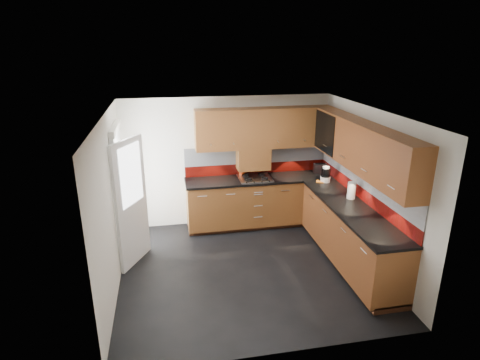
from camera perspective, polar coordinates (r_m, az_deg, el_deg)
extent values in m
cube|color=black|center=(6.33, 1.02, -12.56)|extent=(4.00, 3.80, 0.02)
cube|color=white|center=(5.45, 1.18, 9.98)|extent=(4.00, 3.80, 0.10)
cube|color=silver|center=(7.50, -1.81, 2.75)|extent=(4.00, 0.08, 2.64)
cube|color=silver|center=(4.18, 6.41, -11.44)|extent=(4.00, 0.08, 2.64)
cube|color=silver|center=(5.74, -18.27, -3.55)|extent=(0.08, 3.80, 2.64)
cube|color=silver|center=(6.45, 18.21, -1.02)|extent=(0.08, 3.80, 2.64)
cube|color=brown|center=(7.53, 2.80, -3.05)|extent=(2.70, 0.60, 0.95)
cube|color=brown|center=(6.50, 15.31, -7.54)|extent=(0.60, 2.60, 0.95)
cube|color=#402012|center=(7.73, 2.70, -5.89)|extent=(2.70, 0.54, 0.10)
cube|color=#402012|center=(6.71, 15.22, -10.76)|extent=(0.54, 2.60, 0.10)
cube|color=black|center=(7.36, 2.80, 0.12)|extent=(2.72, 0.62, 0.04)
cube|color=black|center=(6.29, 15.65, -4.00)|extent=(0.62, 2.60, 0.04)
cube|color=maroon|center=(7.60, 2.36, 1.70)|extent=(2.70, 0.02, 0.20)
cube|color=silver|center=(7.52, 2.39, 3.66)|extent=(2.70, 0.02, 0.34)
cube|color=maroon|center=(6.65, 16.86, -1.76)|extent=(0.02, 3.20, 0.20)
cube|color=silver|center=(6.56, 17.09, 0.44)|extent=(0.02, 3.20, 0.34)
cube|color=brown|center=(7.28, 3.49, 7.41)|extent=(2.50, 0.33, 0.72)
cube|color=brown|center=(6.20, 17.00, 4.52)|extent=(0.33, 2.87, 0.72)
cube|color=silver|center=(7.12, 2.64, 5.43)|extent=(1.80, 0.01, 0.16)
cube|color=silver|center=(6.15, 15.49, 2.50)|extent=(0.01, 2.00, 0.16)
cube|color=brown|center=(7.37, 1.90, 3.09)|extent=(0.60, 0.33, 0.40)
cube|color=black|center=(7.04, 11.90, 6.63)|extent=(0.01, 0.80, 0.66)
cube|color=#FFD18C|center=(7.16, 14.20, 6.67)|extent=(0.01, 0.76, 0.64)
cube|color=black|center=(7.10, 13.21, 6.81)|extent=(0.29, 0.76, 0.01)
cylinder|color=black|center=(6.86, 14.11, 7.16)|extent=(0.07, 0.07, 0.16)
cylinder|color=black|center=(6.99, 13.60, 7.43)|extent=(0.07, 0.07, 0.16)
cylinder|color=white|center=(7.13, 13.11, 7.68)|extent=(0.07, 0.07, 0.16)
cylinder|color=black|center=(7.26, 12.64, 7.92)|extent=(0.07, 0.07, 0.16)
cube|color=white|center=(6.62, -16.56, -1.99)|extent=(0.06, 0.95, 2.04)
cube|color=white|center=(6.29, -15.18, -3.20)|extent=(0.42, 0.73, 1.98)
cube|color=white|center=(6.13, -15.26, 0.71)|extent=(0.28, 0.50, 0.90)
cube|color=silver|center=(7.32, 2.13, 0.28)|extent=(0.59, 0.51, 0.02)
torus|color=black|center=(7.17, 1.16, 0.08)|extent=(0.13, 0.13, 0.02)
torus|color=black|center=(7.24, 3.54, 0.23)|extent=(0.13, 0.13, 0.02)
torus|color=black|center=(7.40, 0.76, 0.69)|extent=(0.13, 0.13, 0.02)
torus|color=black|center=(7.46, 3.08, 0.83)|extent=(0.13, 0.13, 0.02)
cube|color=black|center=(7.09, 2.58, -0.28)|extent=(0.45, 0.04, 0.02)
cylinder|color=red|center=(7.47, 0.27, 1.17)|extent=(0.11, 0.11, 0.14)
cylinder|color=olive|center=(7.44, 0.20, 2.47)|extent=(0.05, 0.03, 0.28)
cylinder|color=olive|center=(7.44, 0.26, 2.41)|extent=(0.05, 0.02, 0.26)
cylinder|color=olive|center=(7.43, 0.16, 2.53)|extent=(0.05, 0.04, 0.30)
cylinder|color=olive|center=(7.44, 0.32, 2.34)|extent=(0.05, 0.03, 0.24)
cylinder|color=olive|center=(7.42, 0.13, 2.40)|extent=(0.02, 0.05, 0.27)
cube|color=silver|center=(7.78, 11.34, 1.63)|extent=(0.27, 0.19, 0.17)
cube|color=black|center=(7.75, 11.38, 2.27)|extent=(0.19, 0.05, 0.01)
cube|color=black|center=(7.79, 11.28, 2.35)|extent=(0.19, 0.05, 0.01)
cylinder|color=white|center=(7.31, 12.04, 0.13)|extent=(0.17, 0.17, 0.10)
cylinder|color=black|center=(7.27, 12.11, 1.07)|extent=(0.16, 0.16, 0.15)
cylinder|color=white|center=(7.24, 12.16, 1.79)|extent=(0.12, 0.12, 0.04)
cylinder|color=white|center=(6.60, 15.58, -1.45)|extent=(0.17, 0.17, 0.27)
cube|color=orange|center=(7.29, 11.32, -0.22)|extent=(0.17, 0.16, 0.01)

